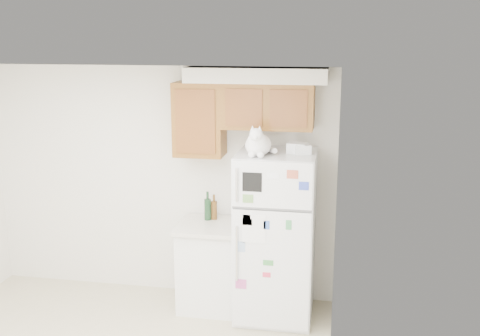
% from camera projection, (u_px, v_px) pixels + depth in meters
% --- Properties ---
extents(room_shell, '(3.84, 4.04, 2.52)m').
position_uv_depth(room_shell, '(102.00, 187.00, 4.31)').
color(room_shell, silver).
rests_on(room_shell, ground_plane).
extents(refrigerator, '(0.76, 0.78, 1.70)m').
position_uv_depth(refrigerator, '(275.00, 236.00, 5.59)').
color(refrigerator, silver).
rests_on(refrigerator, ground_plane).
extents(base_counter, '(0.64, 0.64, 0.92)m').
position_uv_depth(base_counter, '(210.00, 265.00, 5.87)').
color(base_counter, white).
rests_on(base_counter, ground_plane).
extents(cat, '(0.30, 0.44, 0.31)m').
position_uv_depth(cat, '(258.00, 144.00, 5.25)').
color(cat, white).
rests_on(cat, refrigerator).
extents(storage_box_back, '(0.21, 0.17, 0.10)m').
position_uv_depth(storage_box_back, '(297.00, 148.00, 5.38)').
color(storage_box_back, white).
rests_on(storage_box_back, refrigerator).
extents(storage_box_front, '(0.17, 0.15, 0.09)m').
position_uv_depth(storage_box_front, '(303.00, 150.00, 5.34)').
color(storage_box_front, white).
rests_on(storage_box_front, refrigerator).
extents(bottle_green, '(0.07, 0.07, 0.30)m').
position_uv_depth(bottle_green, '(208.00, 206.00, 5.85)').
color(bottle_green, '#19381E').
rests_on(bottle_green, base_counter).
extents(bottle_amber, '(0.06, 0.06, 0.27)m').
position_uv_depth(bottle_amber, '(214.00, 207.00, 5.87)').
color(bottle_amber, '#593814').
rests_on(bottle_amber, base_counter).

